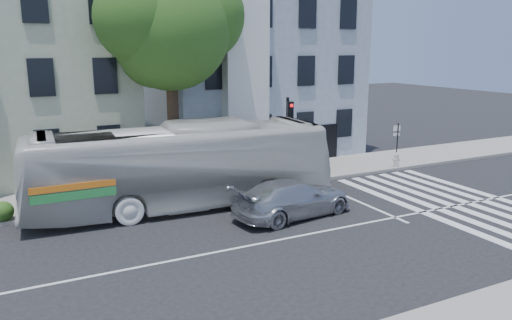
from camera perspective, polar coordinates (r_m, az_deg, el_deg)
ground at (r=17.58m, az=-0.58°, el=-9.75°), size 120.00×120.00×0.00m
sidewalk_far at (r=24.60m, az=-8.81°, el=-3.07°), size 80.00×4.00×0.15m
building_left at (r=29.61m, az=-26.74°, el=9.07°), size 12.00×10.00×11.00m
building_right at (r=32.81m, az=-1.14°, el=10.64°), size 12.00×10.00×11.00m
street_tree at (r=24.43m, az=-9.86°, el=15.19°), size 7.30×5.90×11.10m
bus at (r=21.38m, az=-8.45°, el=-0.67°), size 3.66×13.12×3.62m
sedan at (r=20.31m, az=4.24°, el=-4.36°), size 2.87×5.48×1.52m
hedge at (r=21.83m, az=-22.48°, el=-4.81°), size 8.54×1.63×0.70m
traffic_signal at (r=24.49m, az=3.72°, el=3.55°), size 0.45×0.54×4.35m
fire_hydrant at (r=29.11m, az=15.75°, el=0.06°), size 0.46×0.26×0.80m
far_sign_pole at (r=30.24m, az=15.82°, el=2.56°), size 0.41×0.20×2.28m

